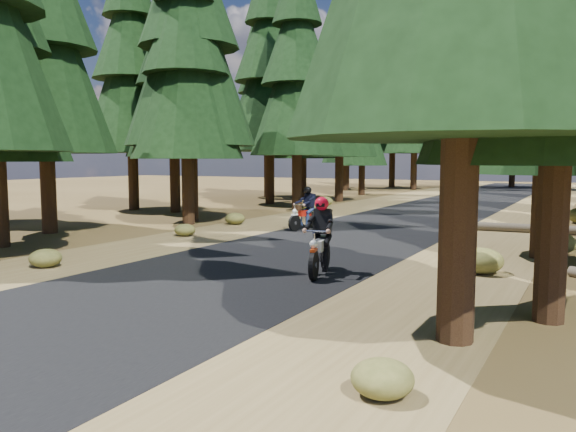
% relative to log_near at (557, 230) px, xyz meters
% --- Properties ---
extents(ground, '(120.00, 120.00, 0.00)m').
position_rel_log_near_xyz_m(ground, '(-6.17, -10.04, -0.16)').
color(ground, '#473619').
rests_on(ground, ground).
extents(road, '(6.00, 100.00, 0.01)m').
position_rel_log_near_xyz_m(road, '(-6.17, -5.04, -0.15)').
color(road, black).
rests_on(road, ground).
extents(shoulder_l, '(3.20, 100.00, 0.01)m').
position_rel_log_near_xyz_m(shoulder_l, '(-10.77, -5.04, -0.16)').
color(shoulder_l, brown).
rests_on(shoulder_l, ground).
extents(shoulder_r, '(3.20, 100.00, 0.01)m').
position_rel_log_near_xyz_m(shoulder_r, '(-1.57, -5.04, -0.16)').
color(shoulder_r, brown).
rests_on(shoulder_r, ground).
extents(pine_forest, '(34.59, 55.08, 16.32)m').
position_rel_log_near_xyz_m(pine_forest, '(-6.19, 11.01, 7.73)').
color(pine_forest, black).
rests_on(pine_forest, ground).
extents(log_near, '(6.32, 0.83, 0.32)m').
position_rel_log_near_xyz_m(log_near, '(0.00, 0.00, 0.00)').
color(log_near, '#4C4233').
rests_on(log_near, ground).
extents(understory_shrubs, '(14.07, 30.90, 0.67)m').
position_rel_log_near_xyz_m(understory_shrubs, '(-3.78, -2.96, 0.12)').
color(understory_shrubs, '#474C1E').
rests_on(understory_shrubs, ground).
extents(rider_lead, '(1.06, 2.08, 1.78)m').
position_rel_log_near_xyz_m(rider_lead, '(-4.28, -10.44, 0.44)').
color(rider_lead, silver).
rests_on(rider_lead, road).
extents(rider_follow, '(0.94, 1.89, 1.62)m').
position_rel_log_near_xyz_m(rider_follow, '(-8.39, -3.22, 0.39)').
color(rider_follow, '#A5160B').
rests_on(rider_follow, road).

